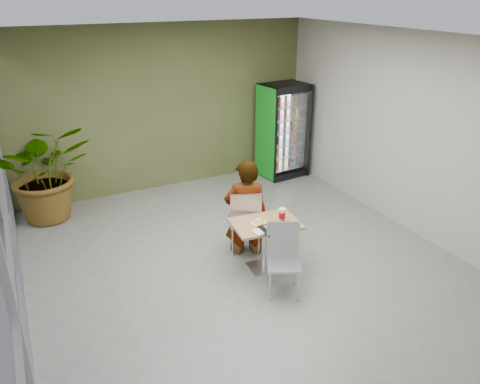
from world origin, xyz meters
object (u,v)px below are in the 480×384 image
chair_near (283,252)px  potted_plant (46,172)px  beverage_fridge (283,131)px  seated_woman (246,216)px  cafeteria_tray (276,228)px  dining_table (265,236)px  chair_far (245,218)px  soda_cup (282,214)px

chair_near → potted_plant: (-2.53, 3.68, 0.30)m
chair_near → beverage_fridge: 4.28m
seated_woman → cafeteria_tray: size_ratio=4.18×
chair_near → cafeteria_tray: size_ratio=2.26×
chair_near → seated_woman: (0.02, 1.11, 0.03)m
cafeteria_tray → chair_near: bearing=-103.3°
chair_near → cafeteria_tray: (0.07, 0.31, 0.19)m
dining_table → potted_plant: size_ratio=0.57×
chair_far → potted_plant: potted_plant is taller
dining_table → chair_far: (-0.06, 0.51, 0.07)m
seated_woman → dining_table: bearing=113.0°
chair_near → soda_cup: bearing=86.9°
chair_near → seated_woman: size_ratio=0.54×
cafeteria_tray → beverage_fridge: size_ratio=0.22×
soda_cup → beverage_fridge: size_ratio=0.09×
chair_far → soda_cup: 0.66m
dining_table → potted_plant: potted_plant is taller
soda_cup → cafeteria_tray: 0.30m
dining_table → beverage_fridge: size_ratio=0.50×
cafeteria_tray → seated_woman: bearing=93.9°
seated_woman → beverage_fridge: (2.19, 2.53, 0.38)m
chair_far → dining_table: bearing=117.5°
chair_far → beverage_fridge: bearing=-109.8°
chair_far → soda_cup: chair_far is taller
chair_near → beverage_fridge: size_ratio=0.50×
cafeteria_tray → beverage_fridge: beverage_fridge is taller
chair_far → beverage_fridge: size_ratio=0.53×
dining_table → potted_plant: (-2.57, 3.13, 0.33)m
beverage_fridge → soda_cup: bearing=-128.0°
dining_table → cafeteria_tray: size_ratio=2.30×
chair_near → soda_cup: size_ratio=5.54×
chair_near → seated_woman: bearing=114.8°
seated_woman → beverage_fridge: size_ratio=0.92×
chair_near → cafeteria_tray: chair_near is taller
chair_far → seated_woman: 0.07m
seated_woman → soda_cup: 0.69m
soda_cup → chair_far: bearing=119.3°
chair_far → chair_near: chair_far is taller
chair_far → potted_plant: (-2.51, 2.62, 0.26)m
chair_near → seated_woman: seated_woman is taller
cafeteria_tray → dining_table: bearing=98.1°
seated_woman → chair_near: bearing=109.9°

